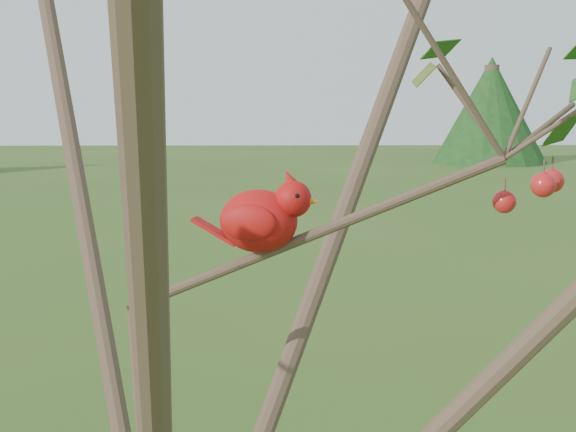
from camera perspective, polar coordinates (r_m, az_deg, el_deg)
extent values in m
sphere|color=red|center=(1.41, 15.13, 0.99)|extent=(0.04, 0.04, 0.04)
sphere|color=red|center=(1.38, 18.25, 2.40)|extent=(0.04, 0.04, 0.04)
sphere|color=red|center=(1.32, 17.70, 2.12)|extent=(0.04, 0.04, 0.04)
ellipsoid|color=red|center=(1.32, -2.11, -0.35)|extent=(0.15, 0.13, 0.10)
sphere|color=red|center=(1.30, 0.36, 1.22)|extent=(0.07, 0.07, 0.06)
cone|color=red|center=(1.30, 0.15, 2.55)|extent=(0.05, 0.04, 0.05)
cone|color=#D85914|center=(1.29, 1.66, 1.05)|extent=(0.03, 0.03, 0.02)
ellipsoid|color=black|center=(1.30, 1.23, 1.02)|extent=(0.02, 0.03, 0.03)
cube|color=red|center=(1.35, -5.20, -1.09)|extent=(0.08, 0.05, 0.05)
ellipsoid|color=red|center=(1.36, -1.84, 0.03)|extent=(0.10, 0.05, 0.06)
ellipsoid|color=red|center=(1.28, -2.82, -0.47)|extent=(0.10, 0.05, 0.06)
cylinder|color=#463225|center=(30.54, 14.19, 7.03)|extent=(0.54, 0.54, 3.57)
cone|color=#133814|center=(30.54, 14.20, 7.31)|extent=(4.16, 4.16, 3.87)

